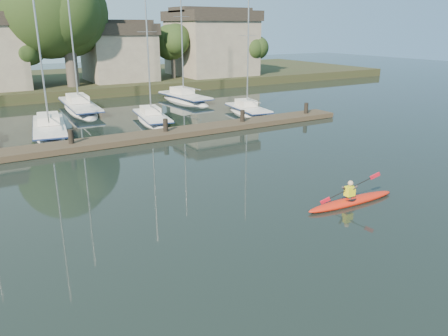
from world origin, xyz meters
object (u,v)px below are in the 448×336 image
sailboat_6 (80,113)px  sailboat_7 (185,103)px  sailboat_2 (50,136)px  sailboat_4 (248,116)px  kayak (351,200)px  dock (122,140)px  sailboat_3 (152,124)px

sailboat_6 → sailboat_7: sailboat_6 is taller
sailboat_2 → sailboat_4: (15.44, -1.14, 0.01)m
kayak → sailboat_6: bearing=101.1°
sailboat_2 → dock: bearing=-47.7°
kayak → sailboat_4: 19.63m
sailboat_2 → sailboat_7: 15.55m
dock → sailboat_6: (0.48, 12.54, -0.40)m
sailboat_2 → sailboat_4: sailboat_2 is taller
sailboat_2 → sailboat_6: bearing=71.7°
sailboat_6 → sailboat_7: bearing=1.2°
sailboat_3 → sailboat_7: 9.63m
dock → sailboat_2: size_ratio=2.30×
dock → sailboat_4: (12.10, 3.88, -0.38)m
sailboat_4 → sailboat_7: sailboat_7 is taller
dock → sailboat_6: size_ratio=2.03×
kayak → sailboat_4: size_ratio=0.41×
sailboat_3 → sailboat_7: sailboat_7 is taller
sailboat_4 → kayak: bearing=-103.9°
sailboat_3 → sailboat_6: bearing=124.2°
sailboat_4 → sailboat_6: 14.49m
sailboat_7 → sailboat_2: bearing=-156.5°
sailboat_3 → sailboat_7: bearing=57.5°
dock → sailboat_7: size_ratio=2.52×
kayak → sailboat_2: size_ratio=0.30×
kayak → sailboat_3: bearing=94.2°
sailboat_4 → sailboat_7: bearing=109.1°
kayak → sailboat_6: 27.26m
sailboat_6 → sailboat_4: bearing=-34.0°
sailboat_4 → sailboat_7: (-1.69, 8.41, -0.02)m
sailboat_2 → sailboat_3: bearing=8.8°
dock → sailboat_2: (-3.34, 5.02, -0.39)m
sailboat_3 → sailboat_4: sailboat_3 is taller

